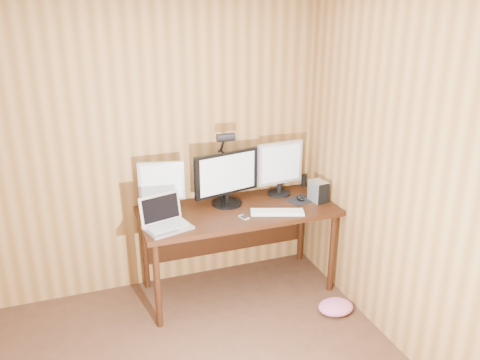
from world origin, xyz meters
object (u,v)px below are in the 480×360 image
speaker (304,180)px  desk_lamp (223,156)px  monitor_center (227,177)px  laptop (165,219)px  monitor_left (162,185)px  phone (244,217)px  keyboard (277,212)px  mouse (301,198)px  hard_drive (318,191)px  monitor_right (280,167)px  desk (235,219)px

speaker → desk_lamp: 0.88m
monitor_center → speaker: 0.85m
speaker → laptop: bearing=-162.7°
monitor_left → phone: 0.71m
monitor_left → speaker: size_ratio=3.72×
monitor_left → keyboard: bearing=-11.8°
monitor_center → phone: bearing=-96.8°
keyboard → mouse: mouse is taller
monitor_left → hard_drive: bearing=0.7°
phone → hard_drive: bearing=-8.0°
keyboard → desk_lamp: bearing=146.8°
monitor_center → laptop: monitor_center is taller
monitor_left → desk_lamp: desk_lamp is taller
monitor_right → laptop: bearing=-170.2°
laptop → mouse: bearing=-9.8°
desk → mouse: bearing=-7.4°
mouse → phone: size_ratio=1.01×
laptop → hard_drive: bearing=-13.1°
monitor_right → desk_lamp: desk_lamp is taller
monitor_center → desk_lamp: 0.19m
laptop → desk_lamp: (0.58, 0.36, 0.34)m
monitor_right → laptop: 1.14m
phone → desk_lamp: bearing=76.7°
desk → monitor_right: monitor_right is taller
phone → speaker: bearing=14.7°
desk → desk_lamp: bearing=106.8°
monitor_left → laptop: 0.35m
hard_drive → speaker: (0.05, 0.37, -0.03)m
monitor_left → keyboard: 0.95m
laptop → monitor_left: bearing=66.0°
laptop → mouse: laptop is taller
hard_drive → desk: bearing=161.9°
hard_drive → phone: hard_drive is taller
monitor_left → keyboard: monitor_left is taller
keyboard → hard_drive: (0.43, 0.12, 0.08)m
mouse → laptop: bearing=168.3°
monitor_right → mouse: bearing=-64.6°
monitor_right → speaker: bearing=14.5°
desk → speaker: (0.76, 0.23, 0.18)m
monitor_left → keyboard: size_ratio=0.93×
laptop → phone: bearing=-21.1°
monitor_right → monitor_center: bearing=179.8°
speaker → monitor_right: bearing=-159.0°
monitor_left → laptop: size_ratio=1.06×
monitor_right → keyboard: (-0.18, -0.37, -0.25)m
monitor_center → hard_drive: bearing=-27.7°
desk → keyboard: 0.40m
monitor_right → hard_drive: bearing=-51.6°
desk → keyboard: keyboard is taller
keyboard → speaker: bearing=64.6°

